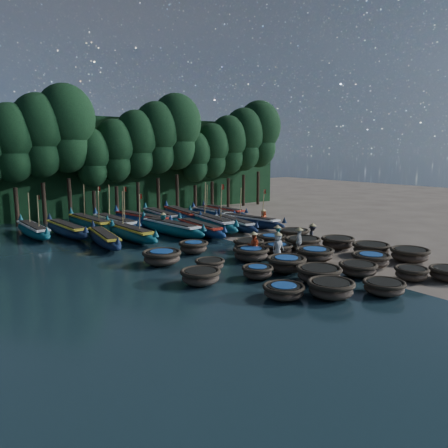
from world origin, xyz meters
TOP-DOWN VIEW (x-y plane):
  - ground at (0.00, 0.00)m, footprint 120.00×120.00m
  - foliage_wall at (0.00, 23.50)m, footprint 40.00×3.00m
  - coracle_1 at (-3.95, -8.75)m, footprint 2.16×2.16m
  - coracle_2 at (-1.58, -9.88)m, footprint 2.33×2.33m
  - coracle_3 at (1.50, -9.38)m, footprint 1.72×1.72m
  - coracle_4 at (3.01, -10.49)m, footprint 2.07×2.07m
  - coracle_5 at (-5.73, -7.57)m, footprint 2.11×2.11m
  - coracle_6 at (-2.61, -6.84)m, footprint 2.56×2.56m
  - coracle_7 at (-0.04, -7.26)m, footprint 2.03×2.03m
  - coracle_8 at (2.05, -6.56)m, footprint 2.49×2.49m
  - coracle_9 at (4.95, -7.21)m, footprint 2.62×2.62m
  - coracle_10 at (-7.62, -3.62)m, footprint 2.05×2.05m
  - coracle_11 at (-4.68, -4.52)m, footprint 1.75×1.75m
  - coracle_12 at (-2.61, -4.51)m, footprint 2.48×2.48m
  - coracle_13 at (0.54, -3.68)m, footprint 2.48×2.48m
  - coracle_14 at (4.47, -4.83)m, footprint 2.33×2.33m
  - coracle_15 at (-5.79, -1.75)m, footprint 1.82×1.82m
  - coracle_16 at (-2.51, -1.36)m, footprint 2.35×2.35m
  - coracle_17 at (-0.27, -1.24)m, footprint 2.28×2.28m
  - coracle_18 at (2.19, -1.13)m, footprint 2.43×2.43m
  - coracle_19 at (4.32, -2.31)m, footprint 2.42×2.42m
  - coracle_20 at (-7.37, 0.90)m, footprint 2.54×2.54m
  - coracle_21 at (-4.35, 2.26)m, footprint 2.15×2.15m
  - coracle_22 at (-0.95, 0.79)m, footprint 2.07×2.07m
  - coracle_23 at (1.34, 1.07)m, footprint 2.30×2.30m
  - coracle_24 at (3.87, 1.42)m, footprint 2.70×2.70m
  - long_boat_2 at (-8.11, 8.01)m, footprint 2.26×7.55m
  - long_boat_3 at (-5.90, 8.76)m, footprint 1.77×8.38m
  - long_boat_4 at (-2.41, 8.70)m, footprint 2.31×8.58m
  - long_boat_5 at (-0.53, 7.41)m, footprint 2.02×7.92m
  - long_boat_6 at (1.51, 8.86)m, footprint 2.87×9.14m
  - long_boat_7 at (3.01, 7.53)m, footprint 2.61×7.61m
  - long_boat_8 at (4.85, 7.79)m, footprint 2.61×7.85m
  - long_boat_9 at (-11.42, 14.29)m, footprint 1.62×7.85m
  - long_boat_10 at (-9.26, 13.04)m, footprint 1.92×8.12m
  - long_boat_11 at (-6.86, 14.54)m, footprint 2.12×8.82m
  - long_boat_12 at (-5.14, 13.34)m, footprint 1.94×8.79m
  - long_boat_13 at (-2.49, 13.90)m, footprint 2.83×8.74m
  - long_boat_14 at (-0.17, 14.59)m, footprint 2.29×8.61m
  - long_boat_15 at (1.89, 14.31)m, footprint 2.80×8.86m
  - long_boat_16 at (5.02, 13.73)m, footprint 1.50×7.70m
  - long_boat_17 at (6.75, 14.24)m, footprint 1.47×7.55m
  - fisherman_0 at (-1.00, -2.10)m, footprint 0.86×0.64m
  - fisherman_1 at (0.02, -0.94)m, footprint 0.77×0.72m
  - fisherman_2 at (-1.97, -0.95)m, footprint 0.97×0.93m
  - fisherman_3 at (3.53, -0.73)m, footprint 1.01×1.13m
  - fisherman_4 at (0.81, -2.10)m, footprint 1.02×0.97m
  - fisherman_5 at (-2.51, 9.77)m, footprint 0.62×1.51m
  - fisherman_6 at (5.36, 6.53)m, footprint 0.90×0.72m
  - tree_2 at (-11.40, 20.00)m, footprint 4.51×4.51m
  - tree_3 at (-9.10, 20.00)m, footprint 4.92×4.92m
  - tree_4 at (-6.80, 20.00)m, footprint 5.34×5.34m
  - tree_5 at (-4.50, 20.00)m, footprint 3.68×3.68m
  - tree_6 at (-2.20, 20.00)m, footprint 4.09×4.09m
  - tree_7 at (0.10, 20.00)m, footprint 4.51×4.51m
  - tree_8 at (2.40, 20.00)m, footprint 4.92×4.92m
  - tree_9 at (4.70, 20.00)m, footprint 5.34×5.34m
  - tree_10 at (7.00, 20.00)m, footprint 3.68×3.68m
  - tree_11 at (9.30, 20.00)m, footprint 4.09×4.09m
  - tree_12 at (11.60, 20.00)m, footprint 4.51×4.51m
  - tree_13 at (13.90, 20.00)m, footprint 4.92×4.92m
  - tree_14 at (16.20, 20.00)m, footprint 5.34×5.34m

SIDE VIEW (x-z plane):
  - ground at x=0.00m, z-range 0.00..0.00m
  - coracle_15 at x=-5.79m, z-range 0.05..0.68m
  - coracle_5 at x=-5.73m, z-range 0.05..0.68m
  - coracle_2 at x=-1.58m, z-range 0.05..0.69m
  - coracle_11 at x=-4.68m, z-range 0.05..0.72m
  - coracle_4 at x=3.01m, z-range 0.05..0.73m
  - coracle_3 at x=1.50m, z-range 0.05..0.74m
  - coracle_7 at x=-0.04m, z-range 0.05..0.76m
  - coracle_17 at x=-0.27m, z-range 0.06..0.78m
  - coracle_22 at x=-0.95m, z-range 0.05..0.79m
  - coracle_23 at x=1.34m, z-range 0.06..0.81m
  - coracle_10 at x=-7.62m, z-range 0.06..0.82m
  - coracle_13 at x=0.54m, z-range 0.06..0.82m
  - coracle_21 at x=-4.35m, z-range 0.06..0.83m
  - coracle_14 at x=4.47m, z-range 0.06..0.84m
  - coracle_8 at x=2.05m, z-range 0.06..0.84m
  - coracle_1 at x=-3.95m, z-range 0.06..0.85m
  - coracle_19 at x=4.32m, z-range 0.06..0.86m
  - coracle_16 at x=-2.51m, z-range 0.06..0.86m
  - coracle_6 at x=-2.61m, z-range 0.06..0.86m
  - coracle_9 at x=4.95m, z-range 0.06..0.88m
  - coracle_18 at x=2.19m, z-range 0.06..0.89m
  - coracle_24 at x=3.87m, z-range 0.06..0.90m
  - coracle_20 at x=-7.37m, z-range 0.07..0.90m
  - coracle_12 at x=-2.61m, z-range 0.07..0.92m
  - long_boat_17 at x=6.75m, z-range -0.16..1.17m
  - long_boat_2 at x=-8.11m, z-range -0.16..1.18m
  - long_boat_7 at x=3.01m, z-range -0.16..1.20m
  - long_boat_16 at x=5.02m, z-range -1.12..2.15m
  - long_boat_9 at x=-11.42m, z-range -1.14..2.20m
  - long_boat_5 at x=-0.53m, z-range -0.17..1.23m
  - long_boat_8 at x=4.85m, z-range -1.15..2.22m
  - long_boat_10 at x=-9.26m, z-range -0.17..1.26m
  - long_boat_3 at x=-5.90m, z-range -1.22..2.35m
  - long_boat_4 at x=-2.41m, z-range -0.18..1.34m
  - long_boat_14 at x=-0.17m, z-range -0.18..1.34m
  - long_boat_13 at x=-2.49m, z-range -0.19..1.37m
  - long_boat_12 at x=-5.14m, z-range -1.27..2.46m
  - long_boat_11 at x=-6.86m, z-range -1.28..2.47m
  - long_boat_15 at x=1.89m, z-range -0.19..1.39m
  - long_boat_6 at x=1.51m, z-range -1.34..2.58m
  - fisherman_3 at x=3.53m, z-range -0.05..1.66m
  - fisherman_5 at x=-2.51m, z-range -0.06..1.72m
  - fisherman_2 at x=-1.97m, z-range -0.04..1.73m
  - fisherman_0 at x=-1.00m, z-range -0.04..1.76m
  - fisherman_6 at x=5.36m, z-range -0.04..1.77m
  - fisherman_4 at x=0.81m, z-range -0.04..1.87m
  - fisherman_1 at x=0.02m, z-range -0.01..1.97m
  - foliage_wall at x=0.00m, z-range 0.00..10.00m
  - tree_5 at x=-4.50m, z-range 1.63..10.31m
  - tree_10 at x=7.00m, z-range 1.63..10.31m
  - tree_6 at x=-2.20m, z-range 1.82..11.47m
  - tree_11 at x=9.30m, z-range 1.82..11.47m
  - tree_2 at x=-11.40m, z-range 2.01..12.64m
  - tree_7 at x=0.10m, z-range 2.01..12.64m
  - tree_12 at x=11.60m, z-range 2.01..12.64m
  - tree_3 at x=-9.10m, z-range 2.19..13.80m
  - tree_8 at x=2.40m, z-range 2.19..13.80m
  - tree_13 at x=13.90m, z-range 2.19..13.80m
  - tree_4 at x=-6.80m, z-range 2.38..14.96m
  - tree_9 at x=4.70m, z-range 2.38..14.96m
  - tree_14 at x=16.20m, z-range 2.38..14.96m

